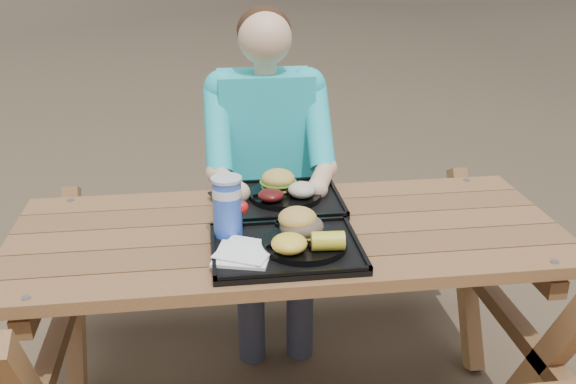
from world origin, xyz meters
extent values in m
cube|color=black|center=(-0.03, -0.17, 0.76)|extent=(0.45, 0.35, 0.02)
cube|color=black|center=(-0.01, 0.21, 0.76)|extent=(0.45, 0.35, 0.02)
cylinder|color=black|center=(0.03, -0.17, 0.78)|extent=(0.26, 0.26, 0.02)
cylinder|color=black|center=(0.02, 0.22, 0.78)|extent=(0.26, 0.26, 0.02)
cube|color=white|center=(-0.16, -0.21, 0.78)|extent=(0.20, 0.20, 0.02)
cylinder|color=blue|center=(-0.20, -0.06, 0.86)|extent=(0.09, 0.09, 0.18)
cylinder|color=black|center=(-0.03, -0.04, 0.78)|extent=(0.05, 0.05, 0.03)
cylinder|color=#C88A16|center=(0.02, -0.04, 0.78)|extent=(0.04, 0.04, 0.03)
ellipsoid|color=yellow|center=(-0.03, -0.24, 0.82)|extent=(0.11, 0.11, 0.05)
cube|color=black|center=(-0.19, 0.22, 0.77)|extent=(0.11, 0.17, 0.01)
ellipsoid|color=#4E0F0F|center=(-0.04, 0.15, 0.81)|extent=(0.09, 0.09, 0.04)
ellipsoid|color=beige|center=(0.07, 0.16, 0.82)|extent=(0.10, 0.10, 0.05)
camera|label=1|loc=(-0.25, -1.88, 1.66)|focal=40.00mm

